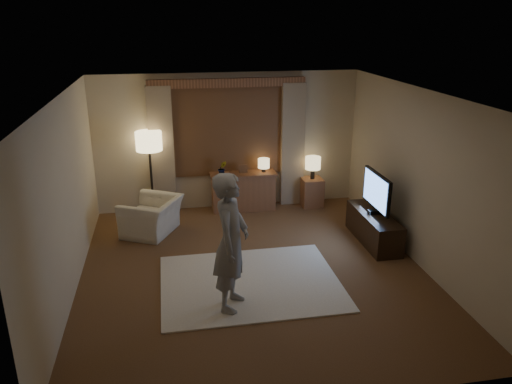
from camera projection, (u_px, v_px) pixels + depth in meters
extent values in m
cube|color=brown|center=(253.00, 272.00, 7.40)|extent=(5.00, 5.50, 0.02)
cube|color=silver|center=(253.00, 94.00, 6.52)|extent=(5.00, 5.50, 0.02)
cube|color=beige|center=(228.00, 142.00, 9.52)|extent=(5.00, 0.02, 2.60)
cube|color=beige|center=(308.00, 289.00, 4.40)|extent=(5.00, 0.02, 2.60)
cube|color=beige|center=(65.00, 200.00, 6.53)|extent=(0.02, 5.50, 2.60)
cube|color=beige|center=(420.00, 178.00, 7.39)|extent=(0.02, 5.50, 2.60)
cube|color=black|center=(228.00, 129.00, 9.40)|extent=(2.00, 0.01, 1.70)
cube|color=brown|center=(228.00, 129.00, 9.39)|extent=(2.08, 0.04, 1.78)
cube|color=tan|center=(162.00, 151.00, 9.23)|extent=(0.45, 0.12, 2.40)
cube|color=tan|center=(293.00, 145.00, 9.66)|extent=(0.45, 0.12, 2.40)
cube|color=brown|center=(227.00, 83.00, 9.06)|extent=(2.90, 0.14, 0.16)
cube|color=#F1E5CB|center=(250.00, 282.00, 7.06)|extent=(2.50, 2.00, 0.02)
cube|color=brown|center=(243.00, 192.00, 9.64)|extent=(1.20, 0.40, 0.70)
cube|color=brown|center=(243.00, 170.00, 9.49)|extent=(0.16, 0.02, 0.20)
imported|color=#999999|center=(222.00, 168.00, 9.40)|extent=(0.16, 0.13, 0.30)
cylinder|color=black|center=(264.00, 171.00, 9.57)|extent=(0.08, 0.08, 0.12)
cylinder|color=#FFE199|center=(264.00, 163.00, 9.52)|extent=(0.22, 0.22, 0.18)
cylinder|color=black|center=(154.00, 215.00, 9.42)|extent=(0.34, 0.34, 0.03)
cylinder|color=black|center=(152.00, 183.00, 9.21)|extent=(0.04, 0.04, 1.29)
cylinder|color=#FFE199|center=(149.00, 141.00, 8.94)|extent=(0.47, 0.47, 0.34)
imported|color=beige|center=(152.00, 216.00, 8.59)|extent=(1.17, 1.22, 0.62)
cube|color=brown|center=(312.00, 192.00, 9.84)|extent=(0.40, 0.40, 0.56)
cylinder|color=black|center=(312.00, 174.00, 9.72)|extent=(0.08, 0.08, 0.20)
cylinder|color=#FFE199|center=(313.00, 163.00, 9.64)|extent=(0.30, 0.30, 0.24)
cube|color=black|center=(374.00, 228.00, 8.28)|extent=(0.45, 1.40, 0.50)
cube|color=black|center=(375.00, 212.00, 8.19)|extent=(0.23, 0.11, 0.06)
cube|color=black|center=(377.00, 191.00, 8.06)|extent=(0.05, 0.96, 0.59)
cube|color=#5C95FB|center=(375.00, 191.00, 8.06)|extent=(0.00, 0.89, 0.53)
imported|color=gray|center=(231.00, 242.00, 6.19)|extent=(0.65, 0.77, 1.80)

